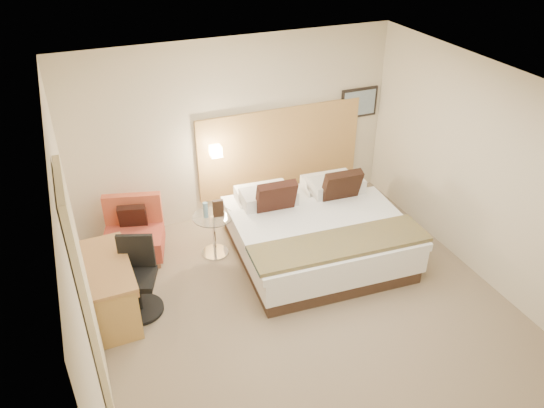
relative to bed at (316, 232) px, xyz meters
name	(u,v)px	position (x,y,z in m)	size (l,w,h in m)	color
floor	(306,312)	(-0.62, -1.03, -0.36)	(4.80, 5.00, 0.02)	#837058
ceiling	(316,95)	(-0.62, -1.03, 2.36)	(4.80, 5.00, 0.02)	white
wall_back	(235,131)	(-0.62, 1.48, 1.00)	(4.80, 0.02, 2.70)	beige
wall_front	(467,398)	(-0.62, -3.54, 1.00)	(4.80, 0.02, 2.70)	beige
wall_left	(75,270)	(-3.03, -1.03, 1.00)	(0.02, 5.00, 2.70)	beige
wall_right	(489,177)	(1.79, -1.03, 1.00)	(0.02, 5.00, 2.70)	beige
headboard_panel	(281,149)	(0.08, 1.44, 0.60)	(2.60, 0.04, 1.30)	tan
art_frame	(359,103)	(1.40, 1.45, 1.15)	(0.62, 0.03, 0.47)	black
art_canvas	(360,103)	(1.40, 1.43, 1.15)	(0.54, 0.01, 0.39)	#748CA1
lamp_arm	(215,149)	(-0.97, 1.39, 0.80)	(0.02, 0.02, 0.12)	silver
lamp_shade	(216,151)	(-0.97, 1.33, 0.80)	(0.15, 0.15, 0.15)	#F6E5C0
curtain	(86,296)	(-2.98, -1.28, 0.87)	(0.06, 0.90, 2.42)	beige
bottle_a	(206,210)	(-1.38, 0.53, 0.37)	(0.07, 0.07, 0.22)	#89BDD4
menu_folder	(218,208)	(-1.22, 0.49, 0.38)	(0.14, 0.05, 0.24)	#311F14
bed	(316,232)	(0.00, 0.00, 0.00)	(2.31, 2.26, 1.07)	#39271C
lounge_chair	(134,234)	(-2.31, 0.91, -0.02)	(0.93, 0.86, 0.82)	#A5854D
side_table	(214,233)	(-1.29, 0.52, -0.01)	(0.61, 0.61, 0.61)	white
desk	(109,274)	(-2.74, -0.18, 0.23)	(0.56, 1.19, 0.73)	#A77441
desk_chair	(138,283)	(-2.44, -0.23, 0.05)	(0.70, 0.70, 0.96)	black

